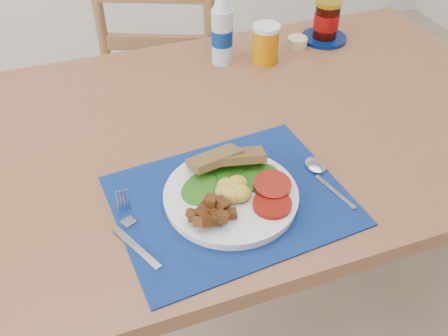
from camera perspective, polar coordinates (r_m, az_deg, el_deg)
name	(u,v)px	position (r m, az deg, el deg)	size (l,w,h in m)	color
table	(248,149)	(1.25, 2.79, 2.20)	(1.40, 0.90, 0.75)	brown
chair_far	(164,63)	(1.84, -6.86, 11.84)	(0.52, 0.51, 1.10)	brown
placemat	(231,200)	(0.99, 0.79, -3.70)	(0.45, 0.35, 0.00)	#040630
breakfast_plate	(229,195)	(0.97, 0.59, -3.07)	(0.26, 0.26, 0.06)	silver
fork	(131,231)	(0.95, -10.57, -7.09)	(0.07, 0.18, 0.00)	#B2B5BA
spoon	(321,174)	(1.06, 11.06, -0.67)	(0.04, 0.17, 0.00)	#B2B5BA
water_bottle	(222,32)	(1.40, -0.25, 15.27)	(0.06, 0.06, 0.20)	#ADBFCC
juice_glass	(265,45)	(1.42, 4.76, 13.85)	(0.07, 0.07, 0.10)	#B66904
ramekin	(297,42)	(1.53, 8.38, 14.03)	(0.06, 0.06, 0.03)	#C7BB92
jam_on_saucer	(326,23)	(1.57, 11.59, 15.95)	(0.14, 0.14, 0.12)	#041649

